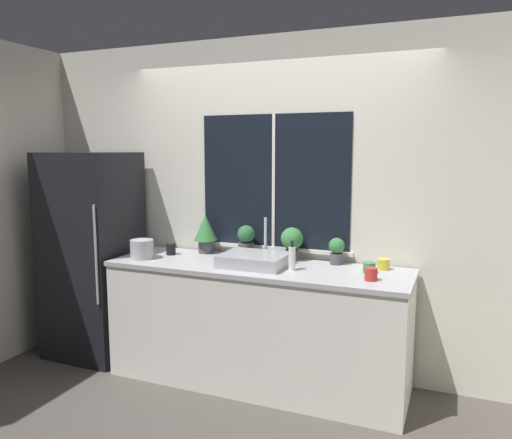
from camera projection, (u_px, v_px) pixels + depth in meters
name	position (u px, v px, depth m)	size (l,w,h in m)	color
ground_plane	(239.00, 401.00, 3.60)	(14.00, 14.00, 0.00)	#4C4742
wall_back	(275.00, 205.00, 4.09)	(8.00, 0.09, 2.70)	silver
wall_left	(117.00, 190.00, 5.61)	(0.06, 7.00, 2.70)	silver
counter	(257.00, 324.00, 3.84)	(2.31, 0.69, 0.93)	white
refrigerator	(92.00, 255.00, 4.36)	(0.70, 0.66, 1.78)	black
sink	(255.00, 260.00, 3.76)	(0.49, 0.45, 0.34)	#ADADB2
potted_plant_far_left	(206.00, 231.00, 4.21)	(0.20, 0.20, 0.33)	#4C4C51
potted_plant_center_left	(246.00, 240.00, 4.07)	(0.14, 0.14, 0.26)	#4C4C51
potted_plant_center_right	(292.00, 241.00, 3.92)	(0.18, 0.18, 0.26)	#4C4C51
potted_plant_far_right	(337.00, 250.00, 3.79)	(0.12, 0.12, 0.20)	#4C4C51
soap_bottle	(292.00, 258.00, 3.61)	(0.05, 0.05, 0.22)	white
mug_black	(171.00, 249.00, 4.15)	(0.08, 0.08, 0.09)	black
mug_red	(371.00, 274.00, 3.33)	(0.09, 0.09, 0.09)	#B72D28
mug_yellow	(383.00, 264.00, 3.64)	(0.09, 0.09, 0.08)	gold
mug_green	(369.00, 268.00, 3.54)	(0.09, 0.09, 0.08)	#38844C
kettle	(142.00, 248.00, 4.00)	(0.18, 0.18, 0.17)	#B2B2B7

